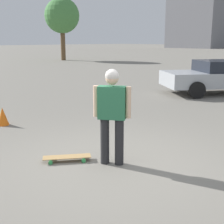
{
  "coord_description": "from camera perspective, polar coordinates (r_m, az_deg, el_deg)",
  "views": [
    {
      "loc": [
        -3.66,
        3.44,
        2.08
      ],
      "look_at": [
        0.0,
        0.0,
        0.91
      ],
      "focal_mm": 50.0,
      "sensor_mm": 36.0,
      "label": 1
    }
  ],
  "objects": [
    {
      "name": "ground_plane",
      "position": [
        5.44,
        0.0,
        -9.39
      ],
      "size": [
        220.0,
        220.0,
        0.0
      ],
      "primitive_type": "plane",
      "color": "gray"
    },
    {
      "name": "skateboard",
      "position": [
        5.57,
        -8.23,
        -8.2
      ],
      "size": [
        0.64,
        0.81,
        0.09
      ],
      "rotation": [
        0.0,
        0.0,
        0.98
      ],
      "color": "tan",
      "rests_on": "ground_plane"
    },
    {
      "name": "person",
      "position": [
        5.15,
        0.0,
        0.33
      ],
      "size": [
        0.53,
        0.43,
        1.62
      ],
      "rotation": [
        0.0,
        0.0,
        -2.52
      ],
      "color": "#262628",
      "rests_on": "ground_plane"
    },
    {
      "name": "tree_distant",
      "position": [
        32.98,
        -9.12,
        16.94
      ],
      "size": [
        3.48,
        3.48,
        6.16
      ],
      "color": "brown",
      "rests_on": "ground_plane"
    },
    {
      "name": "traffic_cone",
      "position": [
        8.19,
        -19.35,
        -0.75
      ],
      "size": [
        0.29,
        0.29,
        0.45
      ],
      "color": "orange",
      "rests_on": "ground_plane"
    },
    {
      "name": "car_parked_near",
      "position": [
        13.07,
        19.39,
        6.23
      ],
      "size": [
        4.05,
        4.74,
        1.29
      ],
      "rotation": [
        0.0,
        0.0,
        0.97
      ],
      "color": "#ADB2B7",
      "rests_on": "ground_plane"
    }
  ]
}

